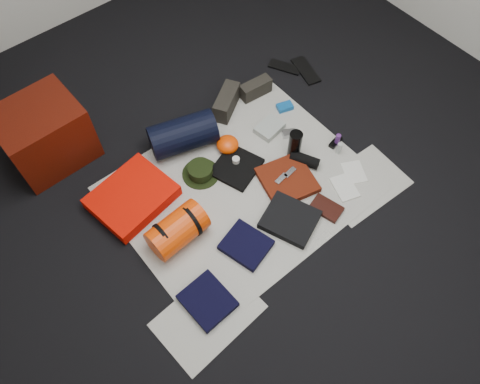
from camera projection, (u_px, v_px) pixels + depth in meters
floor at (241, 188)px, 3.15m from camera, size 4.50×4.50×0.02m
newspaper_mat at (241, 187)px, 3.14m from camera, size 1.60×1.30×0.01m
newspaper_sheet_front_left at (208, 316)px, 2.69m from camera, size 0.61×0.44×0.00m
newspaper_sheet_front_right at (362, 184)px, 3.15m from camera, size 0.60×0.43×0.00m
red_cabinet at (45, 135)px, 3.10m from camera, size 0.54×0.45×0.44m
sleeping_pad at (132, 197)px, 3.04m from camera, size 0.56×0.49×0.09m
stuff_sack at (177, 230)px, 2.85m from camera, size 0.38×0.24×0.21m
sack_strap_left at (164, 239)px, 2.82m from camera, size 0.02×0.22×0.22m
sack_strap_right at (191, 221)px, 2.88m from camera, size 0.03×0.22×0.22m
navy_duffel at (183, 135)px, 3.22m from camera, size 0.51×0.36×0.24m
boonie_brim at (201, 174)px, 3.19m from camera, size 0.28×0.28×0.01m
boonie_crown at (200, 170)px, 3.15m from camera, size 0.17×0.17×0.08m
hiking_boot_left at (227, 102)px, 3.43m from camera, size 0.31×0.25×0.15m
hiking_boot_right at (256, 88)px, 3.52m from camera, size 0.25×0.12×0.12m
flip_flop_left at (285, 67)px, 3.72m from camera, size 0.20×0.27×0.01m
flip_flop_right at (306, 70)px, 3.70m from camera, size 0.18×0.32×0.02m
trousers_navy_a at (208, 301)px, 2.71m from camera, size 0.26×0.29×0.04m
trousers_navy_b at (246, 245)px, 2.89m from camera, size 0.30×0.33×0.04m
trousers_charcoal at (290, 219)px, 2.98m from camera, size 0.39×0.41×0.05m
black_tshirt at (236, 167)px, 3.20m from camera, size 0.37×0.36×0.03m
red_shirt at (287, 180)px, 3.14m from camera, size 0.41×0.41×0.04m
orange_stuff_sack at (228, 144)px, 3.26m from camera, size 0.21×0.21×0.10m
first_aid_pouch at (269, 128)px, 3.37m from camera, size 0.21×0.17×0.05m
water_bottle at (295, 145)px, 3.18m from camera, size 0.11×0.11×0.22m
speaker at (305, 160)px, 3.20m from camera, size 0.16×0.21×0.08m
compact_camera at (289, 134)px, 3.35m from camera, size 0.11×0.10×0.04m
cyan_case at (285, 107)px, 3.48m from camera, size 0.13×0.11×0.04m
toiletry_purple at (337, 140)px, 3.28m from camera, size 0.04×0.04×0.10m
toiletry_clear at (339, 148)px, 3.24m from camera, size 0.03×0.03×0.10m
paperback_book at (326, 208)px, 3.04m from camera, size 0.18×0.23×0.03m
map_booklet at (345, 187)px, 3.13m from camera, size 0.19×0.23×0.01m
map_printout at (354, 172)px, 3.19m from camera, size 0.21×0.22×0.01m
sunglasses at (335, 142)px, 3.31m from camera, size 0.12×0.07×0.03m
key_cluster at (218, 317)px, 2.68m from camera, size 0.07×0.07×0.01m
tape_roll at (236, 160)px, 3.19m from camera, size 0.05×0.05×0.04m
energy_bar_a at (281, 179)px, 3.11m from camera, size 0.10×0.05×0.01m
energy_bar_b at (290, 172)px, 3.14m from camera, size 0.10×0.05×0.01m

